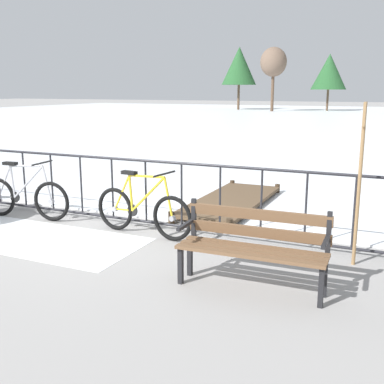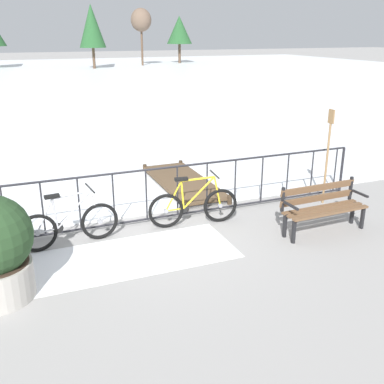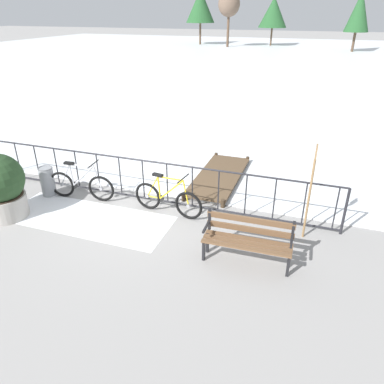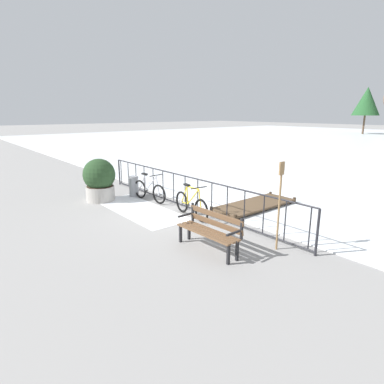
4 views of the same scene
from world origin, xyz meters
name	(u,v)px [view 2 (image 2 of 4)]	position (x,y,z in m)	size (l,w,h in m)	color
ground_plane	(147,223)	(0.00, 0.00, 0.00)	(160.00, 160.00, 0.00)	gray
frozen_pond	(36,81)	(0.00, 28.40, 0.01)	(80.00, 56.00, 0.03)	white
snow_patch	(120,258)	(-0.83, -1.20, 0.00)	(3.78, 1.43, 0.01)	white
railing_fence	(146,195)	(0.00, 0.00, 0.56)	(9.06, 0.06, 1.07)	#232328
bicycle_near_railing	(69,225)	(-1.48, -0.41, 0.37)	(1.71, 0.52, 0.97)	black
bicycle_second	(193,206)	(0.78, -0.40, 0.37)	(1.71, 0.52, 0.97)	black
park_bench	(322,204)	(2.83, -1.52, 0.51)	(1.61, 0.53, 0.89)	brown
trash_bin	(11,236)	(-2.39, -0.50, 0.37)	(0.35, 0.35, 0.73)	gray
oar_upright	(328,151)	(3.77, -0.37, 1.14)	(0.04, 0.16, 1.98)	#937047
wooden_dock	(183,182)	(1.40, 1.75, 0.12)	(1.10, 3.01, 0.20)	brown
tree_west_mid	(92,26)	(6.21, 38.47, 3.94)	(2.52, 2.52, 5.95)	brown
tree_centre	(141,20)	(11.78, 40.77, 4.54)	(2.12, 2.12, 5.76)	brown
tree_far_east	(179,30)	(16.90, 43.13, 3.61)	(2.84, 2.84, 5.14)	brown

